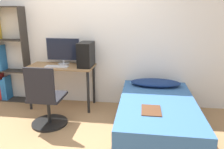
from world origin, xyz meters
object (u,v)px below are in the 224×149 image
(pc_tower, at_px, (86,54))
(keyboard, at_px, (57,67))
(office_chair, at_px, (46,104))
(bed, at_px, (157,116))
(bookshelf, at_px, (5,60))
(monitor, at_px, (63,50))

(pc_tower, bearing_deg, keyboard, -163.82)
(office_chair, bearing_deg, bed, 2.98)
(bookshelf, relative_size, pc_tower, 4.16)
(bookshelf, bearing_deg, keyboard, -12.64)
(keyboard, bearing_deg, office_chair, -84.58)
(bookshelf, relative_size, office_chair, 1.86)
(office_chair, relative_size, monitor, 1.52)
(keyboard, xyz_separation_m, pc_tower, (0.47, 0.14, 0.19))
(keyboard, bearing_deg, bed, -18.05)
(bed, bearing_deg, pc_tower, 150.08)
(pc_tower, bearing_deg, monitor, 165.77)
(monitor, height_order, pc_tower, monitor)
(monitor, bearing_deg, office_chair, -88.39)
(bookshelf, relative_size, monitor, 2.83)
(office_chair, height_order, keyboard, office_chair)
(office_chair, distance_m, pc_tower, 1.05)
(office_chair, bearing_deg, pc_tower, 61.19)
(keyboard, bearing_deg, bookshelf, 167.36)
(bookshelf, xyz_separation_m, pc_tower, (1.58, -0.11, 0.17))
(bookshelf, xyz_separation_m, keyboard, (1.10, -0.25, -0.02))
(keyboard, bearing_deg, monitor, 82.15)
(monitor, distance_m, keyboard, 0.34)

